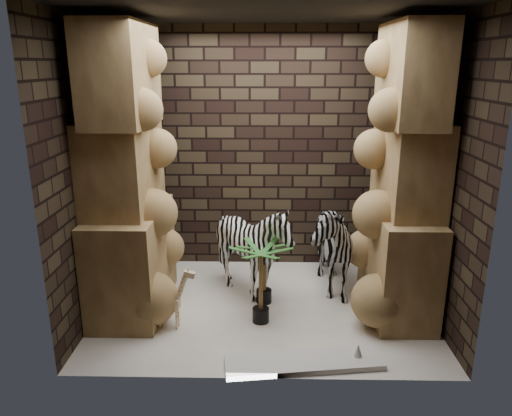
{
  "coord_description": "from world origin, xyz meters",
  "views": [
    {
      "loc": [
        0.02,
        -4.77,
        2.56
      ],
      "look_at": [
        -0.08,
        0.15,
        1.09
      ],
      "focal_mm": 34.09,
      "sensor_mm": 36.0,
      "label": 1
    }
  ],
  "objects_px": {
    "zebra_right": "(325,235)",
    "giraffe_toy": "(168,297)",
    "palm_back": "(261,284)",
    "palm_front": "(264,271)",
    "zebra_left": "(253,254)",
    "surfboard": "(304,362)"
  },
  "relations": [
    {
      "from": "zebra_right",
      "to": "giraffe_toy",
      "type": "xyz_separation_m",
      "value": [
        -1.65,
        -0.95,
        -0.32
      ]
    },
    {
      "from": "zebra_right",
      "to": "palm_back",
      "type": "xyz_separation_m",
      "value": [
        -0.73,
        -0.82,
        -0.24
      ]
    },
    {
      "from": "giraffe_toy",
      "to": "surfboard",
      "type": "distance_m",
      "value": 1.48
    },
    {
      "from": "zebra_left",
      "to": "giraffe_toy",
      "type": "xyz_separation_m",
      "value": [
        -0.83,
        -0.68,
        -0.18
      ]
    },
    {
      "from": "zebra_left",
      "to": "surfboard",
      "type": "relative_size",
      "value": 0.83
    },
    {
      "from": "giraffe_toy",
      "to": "surfboard",
      "type": "xyz_separation_m",
      "value": [
        1.31,
        -0.62,
        -0.31
      ]
    },
    {
      "from": "zebra_left",
      "to": "surfboard",
      "type": "bearing_deg",
      "value": -65.93
    },
    {
      "from": "palm_back",
      "to": "giraffe_toy",
      "type": "bearing_deg",
      "value": -172.19
    },
    {
      "from": "zebra_left",
      "to": "zebra_right",
      "type": "bearing_deg",
      "value": 21.67
    },
    {
      "from": "zebra_left",
      "to": "palm_front",
      "type": "xyz_separation_m",
      "value": [
        0.13,
        -0.13,
        -0.15
      ]
    },
    {
      "from": "giraffe_toy",
      "to": "palm_front",
      "type": "bearing_deg",
      "value": 35.86
    },
    {
      "from": "palm_front",
      "to": "surfboard",
      "type": "xyz_separation_m",
      "value": [
        0.36,
        -1.16,
        -0.34
      ]
    },
    {
      "from": "zebra_right",
      "to": "surfboard",
      "type": "distance_m",
      "value": 1.72
    },
    {
      "from": "surfboard",
      "to": "palm_front",
      "type": "bearing_deg",
      "value": 99.57
    },
    {
      "from": "zebra_right",
      "to": "surfboard",
      "type": "xyz_separation_m",
      "value": [
        -0.34,
        -1.56,
        -0.64
      ]
    },
    {
      "from": "zebra_left",
      "to": "surfboard",
      "type": "xyz_separation_m",
      "value": [
        0.48,
        -1.29,
        -0.5
      ]
    },
    {
      "from": "giraffe_toy",
      "to": "zebra_left",
      "type": "bearing_deg",
      "value": 45.3
    },
    {
      "from": "zebra_right",
      "to": "palm_front",
      "type": "bearing_deg",
      "value": -156.91
    },
    {
      "from": "palm_front",
      "to": "giraffe_toy",
      "type": "bearing_deg",
      "value": -150.08
    },
    {
      "from": "palm_front",
      "to": "zebra_left",
      "type": "bearing_deg",
      "value": 133.79
    },
    {
      "from": "zebra_left",
      "to": "surfboard",
      "type": "distance_m",
      "value": 1.47
    },
    {
      "from": "giraffe_toy",
      "to": "palm_front",
      "type": "height_order",
      "value": "palm_front"
    }
  ]
}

